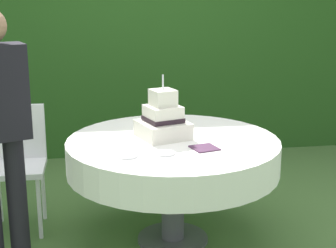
{
  "coord_description": "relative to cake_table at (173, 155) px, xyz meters",
  "views": [
    {
      "loc": [
        -0.53,
        -3.22,
        1.69
      ],
      "look_at": [
        -0.03,
        0.03,
        0.83
      ],
      "focal_mm": 54.83,
      "sensor_mm": 36.0,
      "label": 1
    }
  ],
  "objects": [
    {
      "name": "ground_plane",
      "position": [
        0.0,
        0.0,
        -0.62
      ],
      "size": [
        20.0,
        20.0,
        0.0
      ],
      "primitive_type": "plane",
      "color": "#476B33"
    },
    {
      "name": "foliage_hedge",
      "position": [
        0.0,
        2.29,
        0.84
      ],
      "size": [
        6.33,
        0.7,
        2.91
      ],
      "primitive_type": "cube",
      "color": "#234C19",
      "rests_on": "ground_plane"
    },
    {
      "name": "cake_table",
      "position": [
        0.0,
        0.0,
        0.0
      ],
      "size": [
        1.42,
        1.42,
        0.73
      ],
      "color": "#4C4C51",
      "rests_on": "ground_plane"
    },
    {
      "name": "wedding_cake",
      "position": [
        -0.06,
        0.06,
        0.23
      ],
      "size": [
        0.38,
        0.38,
        0.43
      ],
      "color": "silver",
      "rests_on": "cake_table"
    },
    {
      "name": "serving_plate_near",
      "position": [
        -0.1,
        -0.3,
        0.12
      ],
      "size": [
        0.12,
        0.12,
        0.01
      ],
      "primitive_type": "cylinder",
      "color": "white",
      "rests_on": "cake_table"
    },
    {
      "name": "serving_plate_far",
      "position": [
        -0.33,
        -0.31,
        0.12
      ],
      "size": [
        0.13,
        0.13,
        0.01
      ],
      "primitive_type": "cylinder",
      "color": "white",
      "rests_on": "cake_table"
    },
    {
      "name": "napkin_stack",
      "position": [
        0.16,
        -0.23,
        0.12
      ],
      "size": [
        0.19,
        0.19,
        0.01
      ],
      "primitive_type": "cube",
      "rotation": [
        0.0,
        0.0,
        0.27
      ],
      "color": "#4C2D47",
      "rests_on": "cake_table"
    },
    {
      "name": "garden_chair",
      "position": [
        -1.07,
        0.4,
        -0.08
      ],
      "size": [
        0.4,
        0.4,
        0.89
      ],
      "color": "white",
      "rests_on": "ground_plane"
    }
  ]
}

